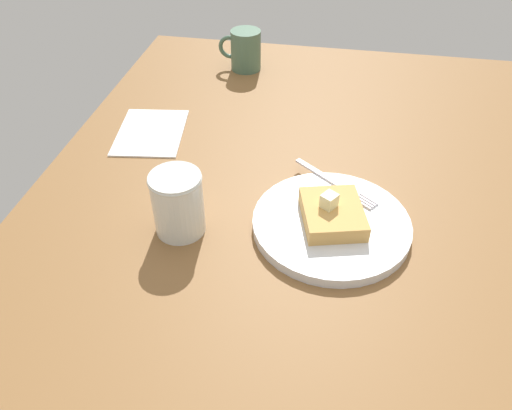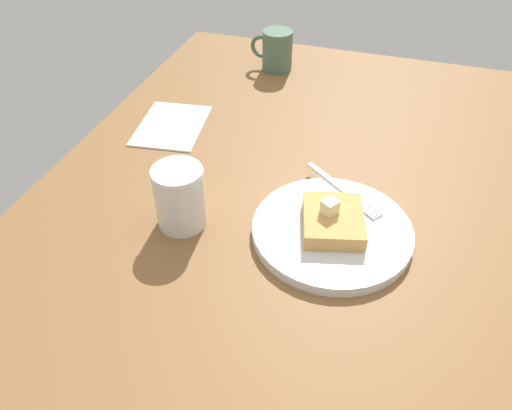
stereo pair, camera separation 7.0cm
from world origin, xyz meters
The scene contains 8 objects.
table_surface centered at (0.00, 0.00, 1.46)cm, with size 112.13×112.13×2.91cm, color brown.
plate centered at (7.88, 8.27, 3.84)cm, with size 22.92×22.92×1.58cm.
toast_slice_center centered at (7.88, 8.27, 5.72)cm, with size 8.36×9.91×2.45cm, color tan.
butter_pat_primary centered at (8.59, 8.14, 7.99)cm, with size 2.09×1.88×2.09cm, color beige.
fork centered at (7.33, 0.13, 4.68)cm, with size 13.49×10.98×0.36cm.
syrup_jar centered at (29.41, 12.23, 7.41)cm, with size 7.45×7.45×9.57cm.
napkin centered at (42.46, -11.69, 3.06)cm, with size 11.92×15.93×0.30cm, color white.
coffee_mug centered at (30.46, -41.22, 7.29)cm, with size 9.47×6.62×8.71cm.
Camera 2 is at (2.39, 60.82, 53.08)cm, focal length 35.00 mm.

